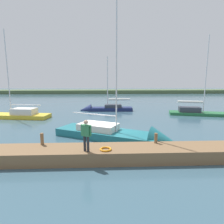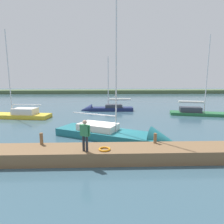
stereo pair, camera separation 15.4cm
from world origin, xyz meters
name	(u,v)px [view 1 (the left image)]	position (x,y,z in m)	size (l,w,h in m)	color
ground_plane	(109,135)	(0.00, 0.00, 0.00)	(200.00, 200.00, 0.00)	#385666
far_shoreline	(105,93)	(0.00, -52.98, 0.00)	(180.00, 8.00, 2.40)	#4C603D
dock_pier	(112,154)	(0.00, 4.93, 0.38)	(27.54, 1.90, 0.75)	brown
mooring_post_near	(156,138)	(-2.75, 4.26, 1.06)	(0.19, 0.19, 0.62)	brown
mooring_post_far	(42,139)	(4.13, 4.26, 1.11)	(0.19, 0.19, 0.71)	brown
life_ring_buoy	(106,149)	(0.34, 5.31, 0.80)	(0.66, 0.66, 0.10)	orange
sailboat_outer_mooring	(211,114)	(-13.69, -8.43, 0.14)	(9.40, 4.38, 11.25)	#236638
sailboat_near_dock	(125,138)	(-1.15, 1.44, 0.19)	(9.87, 6.60, 11.92)	#1E6B75
sailboat_far_right	(7,116)	(12.49, -8.09, 0.22)	(9.39, 3.51, 11.41)	gold
sailboat_inner_slip	(103,109)	(0.58, -13.04, 0.19)	(7.97, 2.05, 8.87)	navy
person_on_dock	(86,133)	(1.38, 5.45, 1.76)	(0.59, 0.41, 1.74)	#28282D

